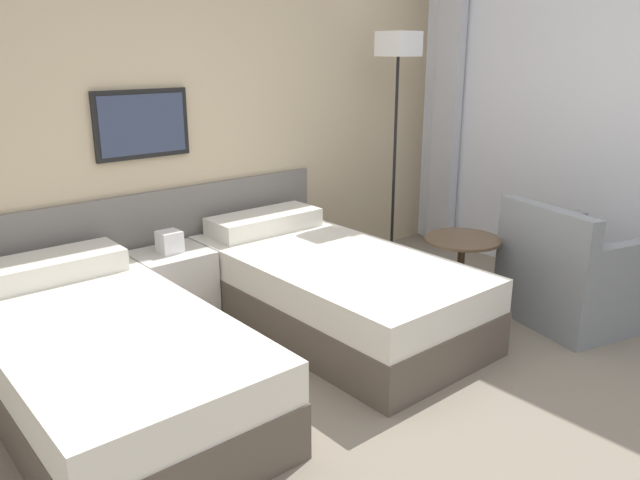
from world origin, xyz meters
name	(u,v)px	position (x,y,z in m)	size (l,w,h in m)	color
ground_plane	(455,412)	(0.00, 0.00, 0.00)	(16.00, 16.00, 0.00)	slate
wall_headboard	(207,115)	(-0.03, 2.24, 1.30)	(10.00, 0.10, 2.70)	#C6B28E
bed_near_door	(104,360)	(-1.30, 1.20, 0.25)	(1.02, 1.98, 0.61)	brown
bed_near_window	(331,288)	(0.22, 1.20, 0.25)	(1.02, 1.98, 0.61)	brown
nightstand	(173,285)	(-0.54, 1.93, 0.25)	(0.48, 0.41, 0.62)	beige
floor_lamp	(398,69)	(1.40, 1.77, 1.59)	(0.26, 0.26, 1.87)	black
side_table	(461,259)	(1.05, 0.80, 0.37)	(0.52, 0.52, 0.52)	brown
armchair	(577,280)	(1.51, 0.20, 0.28)	(0.96, 0.94, 0.81)	gray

